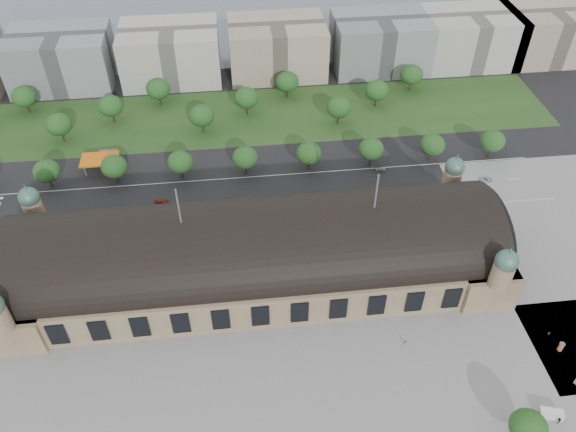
{
  "coord_description": "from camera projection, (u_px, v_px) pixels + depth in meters",
  "views": [
    {
      "loc": [
        -3.41,
        -117.15,
        132.01
      ],
      "look_at": [
        11.38,
        11.8,
        14.0
      ],
      "focal_mm": 35.0,
      "sensor_mm": 36.0,
      "label": 1
    }
  ],
  "objects": [
    {
      "name": "tree_row_4",
      "position": [
        180.0,
        162.0,
        207.15
      ],
      "size": [
        9.6,
        9.6,
        11.52
      ],
      "color": "#2D2116",
      "rests_on": "ground"
    },
    {
      "name": "tree_belt_9",
      "position": [
        339.0,
        107.0,
        234.26
      ],
      "size": [
        10.4,
        10.4,
        12.48
      ],
      "color": "#2D2116",
      "rests_on": "ground"
    },
    {
      "name": "tree_belt_3",
      "position": [
        59.0,
        124.0,
        224.65
      ],
      "size": [
        10.4,
        10.4,
        12.48
      ],
      "color": "#2D2116",
      "rests_on": "ground"
    },
    {
      "name": "tree_belt_2",
      "position": [
        24.0,
        97.0,
        240.69
      ],
      "size": [
        10.4,
        10.4,
        12.48
      ],
      "color": "#2D2116",
      "rests_on": "ground"
    },
    {
      "name": "tree_row_9",
      "position": [
        493.0,
        141.0,
        217.26
      ],
      "size": [
        9.6,
        9.6,
        11.52
      ],
      "color": "#2D2116",
      "rests_on": "ground"
    },
    {
      "name": "bus_west",
      "position": [
        197.0,
        215.0,
        194.2
      ],
      "size": [
        11.58,
        2.85,
        3.22
      ],
      "primitive_type": "imported",
      "rotation": [
        0.0,
        0.0,
        1.58
      ],
      "color": "#D34421",
      "rests_on": "ground"
    },
    {
      "name": "pedestrian_2",
      "position": [
        549.0,
        333.0,
        158.52
      ],
      "size": [
        0.71,
        0.9,
        1.62
      ],
      "primitive_type": "imported",
      "rotation": [
        0.0,
        0.0,
        1.95
      ],
      "color": "gray",
      "rests_on": "ground"
    },
    {
      "name": "tree_belt_11",
      "position": [
        412.0,
        75.0,
        255.11
      ],
      "size": [
        10.4,
        10.4,
        12.48
      ],
      "color": "#2D2116",
      "rests_on": "ground"
    },
    {
      "name": "parked_car_4",
      "position": [
        157.0,
        235.0,
        188.18
      ],
      "size": [
        4.7,
        4.02,
        1.53
      ],
      "primitive_type": "imported",
      "rotation": [
        0.0,
        0.0,
        -0.95
      ],
      "color": "silver",
      "rests_on": "ground"
    },
    {
      "name": "traffic_car_4",
      "position": [
        301.0,
        203.0,
        200.18
      ],
      "size": [
        4.02,
        1.65,
        1.37
      ],
      "primitive_type": "imported",
      "rotation": [
        0.0,
        0.0,
        -1.58
      ],
      "color": "#1D1B4C",
      "rests_on": "ground"
    },
    {
      "name": "petrol_station",
      "position": [
        105.0,
        158.0,
        216.67
      ],
      "size": [
        14.0,
        13.0,
        5.05
      ],
      "color": "orange",
      "rests_on": "ground"
    },
    {
      "name": "tree_plaza_s",
      "position": [
        528.0,
        427.0,
        131.59
      ],
      "size": [
        9.0,
        9.0,
        10.64
      ],
      "color": "#2D2116",
      "rests_on": "ground"
    },
    {
      "name": "tree_belt_4",
      "position": [
        111.0,
        106.0,
        235.07
      ],
      "size": [
        10.4,
        10.4,
        12.48
      ],
      "color": "#2D2116",
      "rests_on": "ground"
    },
    {
      "name": "tree_belt_8",
      "position": [
        287.0,
        82.0,
        250.3
      ],
      "size": [
        10.4,
        10.4,
        12.48
      ],
      "color": "#2D2116",
      "rests_on": "ground"
    },
    {
      "name": "road_slab",
      "position": [
        193.0,
        203.0,
        201.45
      ],
      "size": [
        260.0,
        26.0,
        0.1
      ],
      "primitive_type": "cube",
      "color": "black",
      "rests_on": "ground"
    },
    {
      "name": "traffic_car_3",
      "position": [
        162.0,
        202.0,
        200.81
      ],
      "size": [
        4.92,
        2.39,
        1.38
      ],
      "primitive_type": "imported",
      "rotation": [
        0.0,
        0.0,
        1.47
      ],
      "color": "maroon",
      "rests_on": "ground"
    },
    {
      "name": "traffic_car_5",
      "position": [
        381.0,
        170.0,
        214.87
      ],
      "size": [
        4.08,
        1.83,
        1.3
      ],
      "primitive_type": "imported",
      "rotation": [
        0.0,
        0.0,
        1.45
      ],
      "color": "#595B60",
      "rests_on": "ground"
    },
    {
      "name": "advertising_column",
      "position": [
        561.0,
        347.0,
        154.34
      ],
      "size": [
        1.54,
        1.54,
        2.91
      ],
      "color": "#C45231",
      "rests_on": "ground"
    },
    {
      "name": "parked_car_5",
      "position": [
        173.0,
        235.0,
        187.89
      ],
      "size": [
        6.18,
        4.97,
        1.56
      ],
      "primitive_type": "imported",
      "rotation": [
        0.0,
        0.0,
        -1.07
      ],
      "color": "gray",
      "rests_on": "ground"
    },
    {
      "name": "pedestrian_0",
      "position": [
        405.0,
        343.0,
        155.91
      ],
      "size": [
        1.06,
        0.79,
        1.93
      ],
      "primitive_type": "imported",
      "rotation": [
        0.0,
        0.0,
        -0.29
      ],
      "color": "gray",
      "rests_on": "ground"
    },
    {
      "name": "parked_car_0",
      "position": [
        75.0,
        238.0,
        186.95
      ],
      "size": [
        4.93,
        3.89,
        1.57
      ],
      "primitive_type": "imported",
      "rotation": [
        0.0,
        0.0,
        -1.02
      ],
      "color": "black",
      "rests_on": "ground"
    },
    {
      "name": "bus_east",
      "position": [
        363.0,
        204.0,
        198.25
      ],
      "size": [
        13.7,
        4.07,
        3.76
      ],
      "primitive_type": "imported",
      "rotation": [
        0.0,
        0.0,
        1.5
      ],
      "color": "beige",
      "rests_on": "ground"
    },
    {
      "name": "office_7",
      "position": [
        548.0,
        34.0,
        277.97
      ],
      "size": [
        45.0,
        32.0,
        24.0
      ],
      "primitive_type": "cube",
      "color": "tan",
      "rests_on": "ground"
    },
    {
      "name": "traffic_car_6",
      "position": [
        486.0,
        180.0,
        210.35
      ],
      "size": [
        4.67,
        2.35,
        1.27
      ],
      "primitive_type": "imported",
      "rotation": [
        0.0,
        0.0,
        -1.52
      ],
      "color": "#B8B8BA",
      "rests_on": "ground"
    },
    {
      "name": "grass_belt",
      "position": [
        206.0,
        119.0,
        242.3
      ],
      "size": [
        300.0,
        45.0,
        0.1
      ],
      "primitive_type": "cube",
      "color": "#20451B",
      "rests_on": "ground"
    },
    {
      "name": "tree_row_6",
      "position": [
        309.0,
        153.0,
        211.19
      ],
      "size": [
        9.6,
        9.6,
        11.52
      ],
      "color": "#2D2116",
      "rests_on": "ground"
    },
    {
      "name": "plaza_east",
      "position": [
        569.0,
        250.0,
        183.89
      ],
      "size": [
        56.0,
        100.0,
        0.12
      ],
      "primitive_type": "cube",
      "color": "gray",
      "rests_on": "ground"
    },
    {
      "name": "tree_belt_5",
      "position": [
        158.0,
        89.0,
        245.5
      ],
      "size": [
        10.4,
        10.4,
        12.48
      ],
      "color": "#2D2116",
      "rests_on": "ground"
    },
    {
      "name": "parked_car_6",
      "position": [
        121.0,
        240.0,
        186.48
      ],
      "size": [
        5.4,
        4.1,
        1.46
      ],
      "primitive_type": "imported",
      "rotation": [
        0.0,
        0.0,
        -1.1
      ],
      "color": "black",
      "rests_on": "ground"
    },
    {
      "name": "pedestrian_4",
      "position": [
        559.0,
        421.0,
        138.87
      ],
      "size": [
        1.3,
        1.25,
        1.95
      ],
      "primitive_type": "imported",
      "rotation": [
        0.0,
        0.0,
        3.88
      ],
      "color": "gray",
      "rests_on": "ground"
    },
    {
      "name": "tree_row_3",
      "position": [
        114.0,
        167.0,
        205.12
      ],
      "size": [
        9.6,
        9.6,
        11.52
      ],
      "color": "#2D2116",
      "rests_on": "ground"
    },
    {
      "name": "tree_row_2",
      "position": [
        47.0,
        171.0,
        203.1
      ],
      "size": [
        9.6,
        9.6,
        11.52
      ],
      "color": "#2D2116",
      "rests_on": "ground"
    },
    {
      "name": "van_south",
      "position": [
        550.0,
        414.0,
        140.1
      ],
      "size": [
        6.05,
        3.8,
        2.44
      ],
      "rotation": [
        0.0,
        0.0,
        -0.3
      ],
      "color": "white",
      "rests_on": "ground"
    },
    {
      "name": "tree_row_5",
      "position": [
        245.0,
        158.0,
        209.17
      ],
      "size": [
        9.6,
        9.6,
        11.52
      ],
      "color": "#2D2116",
      "rests_on": "ground"
    },
    {
      "name": "office_4",
      "position": [
        277.0,
        48.0,
        266.58
      ],
      "size": [
        45.0,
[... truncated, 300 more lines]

